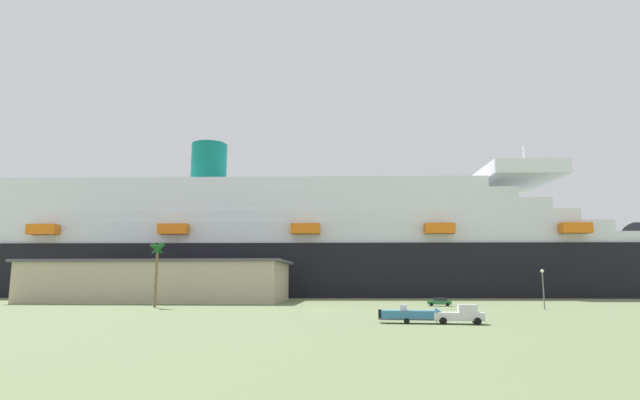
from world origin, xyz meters
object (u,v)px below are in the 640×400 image
(cruise_ship, at_px, (313,248))
(palm_tree, at_px, (157,255))
(small_boat_on_trailer, at_px, (415,315))
(street_lamp, at_px, (543,283))
(pickup_truck, at_px, (461,315))
(parked_car_yellow_taxi, at_px, (82,300))
(parked_car_green_wagon, at_px, (440,302))

(cruise_ship, distance_m, palm_tree, 66.22)
(small_boat_on_trailer, bearing_deg, street_lamp, 50.64)
(cruise_ship, relative_size, palm_tree, 21.10)
(cruise_ship, relative_size, street_lamp, 37.04)
(pickup_truck, height_order, palm_tree, palm_tree)
(parked_car_yellow_taxi, bearing_deg, palm_tree, -29.70)
(small_boat_on_trailer, height_order, street_lamp, street_lamp)
(street_lamp, relative_size, parked_car_green_wagon, 1.43)
(pickup_truck, bearing_deg, cruise_ship, 106.60)
(palm_tree, height_order, street_lamp, palm_tree)
(pickup_truck, relative_size, street_lamp, 0.85)
(palm_tree, distance_m, parked_car_green_wagon, 53.61)
(palm_tree, bearing_deg, pickup_truck, -30.82)
(cruise_ship, distance_m, parked_car_yellow_taxi, 67.53)
(street_lamp, bearing_deg, cruise_ship, 126.66)
(small_boat_on_trailer, xyz_separation_m, parked_car_yellow_taxi, (-65.22, 41.12, -0.13))
(small_boat_on_trailer, xyz_separation_m, palm_tree, (-44.06, 29.05, 8.55))
(street_lamp, xyz_separation_m, parked_car_green_wagon, (-16.06, 9.45, -3.64))
(parked_car_yellow_taxi, height_order, parked_car_green_wagon, same)
(palm_tree, bearing_deg, parked_car_green_wagon, 10.54)
(cruise_ship, relative_size, parked_car_yellow_taxi, 56.04)
(street_lamp, bearing_deg, parked_car_green_wagon, 149.53)
(pickup_truck, distance_m, palm_tree, 57.89)
(cruise_ship, bearing_deg, small_boat_on_trailer, -76.34)
(small_boat_on_trailer, bearing_deg, palm_tree, 146.60)
(cruise_ship, distance_m, parked_car_green_wagon, 62.18)
(cruise_ship, height_order, parked_car_yellow_taxi, cruise_ship)
(palm_tree, relative_size, parked_car_yellow_taxi, 2.66)
(cruise_ship, distance_m, street_lamp, 78.04)
(small_boat_on_trailer, distance_m, street_lamp, 38.02)
(street_lamp, distance_m, parked_car_yellow_taxi, 90.08)
(street_lamp, bearing_deg, palm_tree, -179.81)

